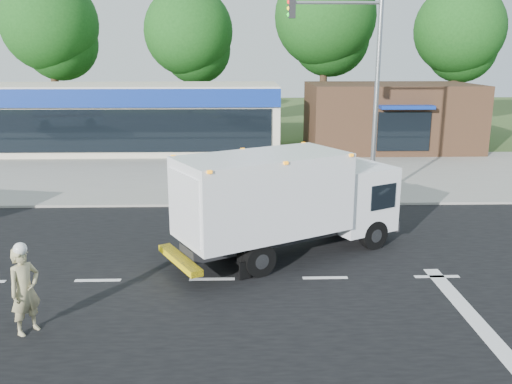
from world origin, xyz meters
TOP-DOWN VIEW (x-y plane):
  - ground at (0.00, 0.00)m, footprint 120.00×120.00m
  - road_asphalt at (0.00, 0.00)m, footprint 60.00×14.00m
  - sidewalk at (0.00, 8.20)m, footprint 60.00×2.40m
  - parking_apron at (0.00, 14.00)m, footprint 60.00×9.00m
  - lane_markings at (1.35, -1.35)m, footprint 55.20×7.00m
  - ems_box_truck at (-0.94, 1.72)m, footprint 7.18×5.25m
  - emergency_worker at (-6.78, -2.66)m, footprint 0.78×0.84m
  - retail_strip_mall at (-9.00, 19.93)m, footprint 18.00×6.20m
  - brown_storefront at (7.00, 19.98)m, footprint 10.00×6.70m
  - traffic_signal_pole at (2.35, 7.60)m, footprint 3.51×0.25m
  - background_trees at (-0.85, 28.16)m, footprint 36.77×7.39m

SIDE VIEW (x-z plane):
  - ground at x=0.00m, z-range 0.00..0.00m
  - road_asphalt at x=0.00m, z-range -0.01..0.01m
  - parking_apron at x=0.00m, z-range 0.00..0.02m
  - lane_markings at x=1.35m, z-range 0.01..0.02m
  - sidewalk at x=0.00m, z-range 0.00..0.12m
  - emergency_worker at x=-6.78m, z-range -0.02..2.01m
  - ems_box_truck at x=-0.94m, z-range 0.24..3.34m
  - brown_storefront at x=7.00m, z-range 0.00..4.00m
  - retail_strip_mall at x=-9.00m, z-range 0.01..4.01m
  - traffic_signal_pole at x=2.35m, z-range 0.92..8.92m
  - background_trees at x=-0.85m, z-range 1.33..13.43m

